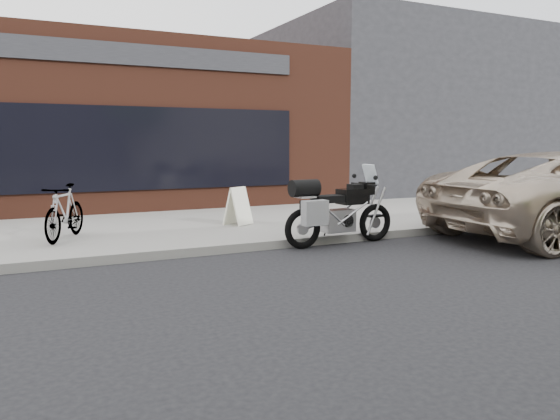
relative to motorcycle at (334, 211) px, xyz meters
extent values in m
plane|color=black|center=(-1.34, -3.87, -0.62)|extent=(120.00, 120.00, 0.00)
cube|color=gray|center=(-1.34, 3.13, -0.55)|extent=(44.00, 6.00, 0.15)
cube|color=#51271A|center=(-3.34, 10.13, 1.63)|extent=(14.00, 10.00, 4.50)
cube|color=black|center=(-3.34, 5.10, 1.08)|extent=(10.00, 0.08, 2.00)
cube|color=#252529|center=(-3.34, 5.10, 3.28)|extent=(10.00, 0.08, 0.50)
cube|color=#252529|center=(8.66, 10.13, 2.38)|extent=(10.00, 10.00, 6.00)
torus|color=black|center=(-0.64, -0.01, -0.28)|extent=(0.71, 0.15, 0.71)
torus|color=black|center=(0.94, 0.07, -0.28)|extent=(0.71, 0.15, 0.71)
cube|color=#B7B7BC|center=(0.10, 0.03, -0.18)|extent=(0.59, 0.34, 0.40)
cube|color=black|center=(0.41, 0.04, 0.24)|extent=(0.54, 0.36, 0.27)
cube|color=black|center=(-0.11, 0.02, 0.22)|extent=(0.59, 0.32, 0.13)
cube|color=black|center=(-0.48, 0.00, 0.13)|extent=(0.33, 0.25, 0.15)
cube|color=black|center=(0.73, 0.06, 0.38)|extent=(0.20, 0.26, 0.23)
cube|color=silver|center=(0.80, 0.06, 0.64)|extent=(0.17, 0.32, 0.35)
cylinder|color=black|center=(0.66, 0.06, 0.45)|extent=(0.07, 0.74, 0.03)
cube|color=#B7B7BC|center=(-0.61, -0.01, 0.28)|extent=(0.31, 0.33, 0.03)
cube|color=gray|center=(-0.55, -0.28, 0.03)|extent=(0.45, 0.21, 0.42)
cylinder|color=black|center=(-0.61, -0.01, 0.43)|extent=(0.52, 0.32, 0.30)
cylinder|color=#B7B7BC|center=(-0.33, 0.18, -0.26)|extent=(0.59, 0.11, 0.20)
imported|color=gray|center=(-4.34, 1.85, 0.01)|extent=(1.14, 1.64, 0.97)
cube|color=white|center=(-0.92, 2.12, -0.09)|extent=(0.54, 0.46, 0.78)
cube|color=white|center=(-1.02, 2.30, -0.09)|extent=(0.54, 0.46, 0.78)
camera|label=1|loc=(-5.07, -8.24, 1.19)|focal=35.00mm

